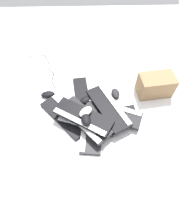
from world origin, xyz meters
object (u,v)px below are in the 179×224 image
object	(u,v)px
mouse_0	(86,112)
mouse_2	(115,94)
keyboard_0	(85,98)
keyboard_7	(108,107)
keyboard_1	(65,116)
keyboard_6	(113,113)
keyboard_8	(83,117)
keyboard_2	(91,127)
mouse_3	(48,94)
mouse_4	(86,119)
keyboard_4	(87,120)
mouse_1	(86,100)
keyboard_3	(108,114)
cardboard_box	(156,85)
keyboard_5	(85,119)

from	to	relation	value
mouse_0	mouse_2	world-z (taller)	mouse_0
keyboard_0	keyboard_7	world-z (taller)	keyboard_7
keyboard_7	mouse_2	bearing A→B (deg)	-23.56
keyboard_1	keyboard_6	distance (m)	0.37
keyboard_8	mouse_2	xyz separation A→B (m)	(0.28, -0.27, -0.08)
keyboard_6	keyboard_8	world-z (taller)	keyboard_8
keyboard_2	mouse_0	xyz separation A→B (m)	(0.05, 0.04, 0.13)
keyboard_0	mouse_3	world-z (taller)	mouse_3
keyboard_6	mouse_4	distance (m)	0.26
keyboard_4	mouse_1	bearing A→B (deg)	1.27
keyboard_3	keyboard_8	bearing A→B (deg)	111.66
mouse_4	cardboard_box	xyz separation A→B (m)	(0.34, -0.57, -0.05)
keyboard_6	keyboard_5	bearing A→B (deg)	108.16
keyboard_1	keyboard_2	world-z (taller)	same
keyboard_2	keyboard_3	size ratio (longest dim) A/B	0.98
keyboard_5	keyboard_8	bearing A→B (deg)	73.10
keyboard_8	cardboard_box	world-z (taller)	cardboard_box
keyboard_3	mouse_1	size ratio (longest dim) A/B	4.17
keyboard_8	mouse_4	world-z (taller)	mouse_4
keyboard_8	keyboard_5	bearing A→B (deg)	-106.90
keyboard_1	keyboard_5	bearing A→B (deg)	-114.71
keyboard_4	keyboard_7	bearing A→B (deg)	-60.97
keyboard_5	cardboard_box	xyz separation A→B (m)	(0.30, -0.58, 0.02)
keyboard_1	mouse_2	bearing A→B (deg)	-63.40
mouse_2	keyboard_4	bearing A→B (deg)	-48.65
keyboard_3	mouse_1	world-z (taller)	mouse_1
keyboard_6	mouse_4	bearing A→B (deg)	118.31
keyboard_5	keyboard_6	xyz separation A→B (m)	(0.07, -0.22, -0.03)
keyboard_5	mouse_3	xyz separation A→B (m)	(0.28, 0.31, -0.05)
keyboard_1	keyboard_8	world-z (taller)	keyboard_8
keyboard_8	mouse_3	xyz separation A→B (m)	(0.28, 0.29, -0.08)
keyboard_7	keyboard_8	xyz separation A→B (m)	(-0.10, 0.20, 0.03)
keyboard_1	keyboard_8	bearing A→B (deg)	-115.40
keyboard_0	keyboard_2	distance (m)	0.28
keyboard_0	keyboard_8	distance (m)	0.26
keyboard_1	keyboard_2	bearing A→B (deg)	-116.65
keyboard_4	keyboard_5	distance (m)	0.04
keyboard_0	mouse_2	xyz separation A→B (m)	(0.03, -0.26, 0.01)
keyboard_3	keyboard_7	size ratio (longest dim) A/B	1.00
mouse_0	cardboard_box	distance (m)	0.64
keyboard_0	mouse_0	bearing A→B (deg)	-178.83
keyboard_1	mouse_1	world-z (taller)	mouse_1
mouse_0	mouse_3	distance (m)	0.43
keyboard_2	mouse_4	world-z (taller)	mouse_4
keyboard_6	cardboard_box	bearing A→B (deg)	-57.80
mouse_3	keyboard_2	bearing A→B (deg)	-50.49
keyboard_3	keyboard_4	xyz separation A→B (m)	(-0.07, 0.17, 0.03)
mouse_0	cardboard_box	world-z (taller)	cardboard_box
keyboard_0	keyboard_2	world-z (taller)	same
keyboard_4	keyboard_6	size ratio (longest dim) A/B	1.00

